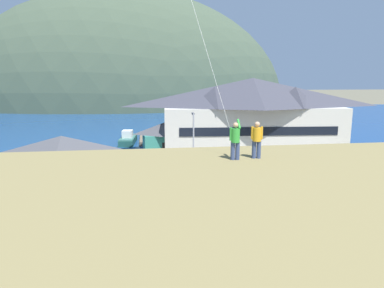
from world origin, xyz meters
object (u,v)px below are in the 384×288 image
wharf_dock (150,138)px  parked_car_front_row_silver (307,170)px  parked_car_back_row_left (118,196)px  storage_shed_near_lot (63,159)px  storage_shed_waterside (164,138)px  harbor_lodge (252,113)px  person_companion (257,139)px  parked_car_mid_row_far (253,174)px  parked_car_mid_row_center (129,178)px  person_kite_flyer (235,139)px  moored_boat_wharfside (128,139)px  parking_light_pole (193,138)px

wharf_dock → parked_car_front_row_silver: 29.33m
wharf_dock → parked_car_back_row_left: 30.53m
storage_shed_near_lot → storage_shed_waterside: storage_shed_near_lot is taller
harbor_lodge → parked_car_back_row_left: harbor_lodge is taller
person_companion → harbor_lodge: bearing=72.7°
storage_shed_near_lot → parked_car_front_row_silver: (23.69, -1.90, -1.37)m
harbor_lodge → parked_car_mid_row_far: size_ratio=6.02×
parked_car_mid_row_center → parked_car_mid_row_far: bearing=-0.8°
person_kite_flyer → parked_car_front_row_silver: bearing=53.6°
person_companion → storage_shed_near_lot: bearing=126.4°
parked_car_mid_row_far → person_kite_flyer: size_ratio=2.32×
parked_car_mid_row_far → parked_car_back_row_left: bearing=-159.5°
moored_boat_wharfside → parked_car_mid_row_center: size_ratio=1.63×
wharf_dock → parked_car_mid_row_center: (-2.18, -25.65, 0.71)m
storage_shed_near_lot → parked_car_back_row_left: 9.29m
storage_shed_near_lot → parking_light_pole: (12.88, 2.49, 1.36)m
storage_shed_near_lot → parked_car_mid_row_center: storage_shed_near_lot is taller
storage_shed_near_lot → parked_car_mid_row_far: storage_shed_near_lot is taller
parked_car_mid_row_center → parked_car_front_row_silver: bearing=2.0°
storage_shed_waterside → parked_car_front_row_silver: storage_shed_waterside is taller
parked_car_front_row_silver → person_companion: (-10.65, -15.77, 6.08)m
storage_shed_near_lot → wharf_dock: 24.75m
harbor_lodge → parked_car_mid_row_far: bearing=-106.8°
storage_shed_near_lot → parking_light_pole: 13.19m
parking_light_pole → harbor_lodge: bearing=45.8°
wharf_dock → person_kite_flyer: size_ratio=6.01×
moored_boat_wharfside → person_companion: person_companion is taller
parked_car_mid_row_far → person_kite_flyer: bearing=-111.3°
harbor_lodge → person_kite_flyer: size_ratio=13.95×
parked_car_back_row_left → parked_car_mid_row_far: same height
parked_car_mid_row_center → parking_light_pole: parking_light_pole is taller
parked_car_front_row_silver → harbor_lodge: bearing=95.3°
parked_car_mid_row_far → person_companion: 16.90m
wharf_dock → parked_car_mid_row_far: parked_car_mid_row_far is taller
storage_shed_waterside → parked_car_mid_row_far: 16.70m
storage_shed_near_lot → parked_car_mid_row_far: (17.88, -2.65, -1.37)m
storage_shed_waterside → person_kite_flyer: bearing=-86.7°
parked_car_back_row_left → moored_boat_wharfside: bearing=91.3°
parking_light_pole → person_kite_flyer: 20.60m
moored_boat_wharfside → parked_car_back_row_left: bearing=-88.7°
wharf_dock → moored_boat_wharfside: moored_boat_wharfside is taller
harbor_lodge → parked_car_mid_row_far: 16.14m
moored_boat_wharfside → person_companion: (8.00, -38.19, 6.43)m
parked_car_mid_row_far → parking_light_pole: bearing=134.2°
parking_light_pole → person_kite_flyer: (-0.91, -20.31, 3.37)m
parked_car_mid_row_center → parking_light_pole: bearing=37.0°
storage_shed_near_lot → person_kite_flyer: (11.97, -17.81, 4.73)m
parked_car_mid_row_far → person_companion: bearing=-107.9°
parked_car_front_row_silver → parked_car_mid_row_far: 5.86m
harbor_lodge → parking_light_pole: 13.70m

